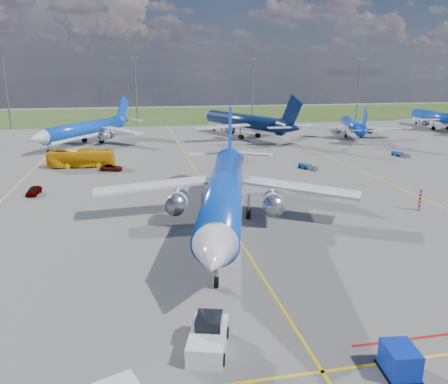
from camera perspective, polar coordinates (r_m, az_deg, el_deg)
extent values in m
plane|color=#545451|center=(46.09, 2.66, -7.29)|extent=(400.00, 400.00, 0.00)
cube|color=#2D4719|center=(192.35, -8.28, 9.92)|extent=(400.00, 80.00, 0.01)
cube|color=yellow|center=(74.15, -2.91, 1.51)|extent=(0.25, 160.00, 0.02)
cube|color=yellow|center=(29.56, 12.72, -21.91)|extent=(60.00, 0.25, 0.02)
cube|color=yellow|center=(85.43, -24.30, 2.01)|extent=(0.25, 120.00, 0.02)
cube|color=yellow|center=(92.45, 14.88, 3.79)|extent=(0.25, 120.00, 0.02)
cube|color=#A5140F|center=(34.54, 24.10, -17.00)|extent=(10.00, 0.25, 0.02)
cylinder|color=slate|center=(156.49, -26.50, 11.33)|extent=(0.50, 0.50, 22.00)
cube|color=slate|center=(156.41, -27.01, 15.44)|extent=(2.20, 0.50, 0.80)
cylinder|color=slate|center=(151.40, -11.41, 12.52)|extent=(0.50, 0.50, 22.00)
cube|color=slate|center=(151.31, -11.65, 16.79)|extent=(2.20, 0.50, 0.80)
cylinder|color=slate|center=(156.69, 3.74, 12.87)|extent=(0.50, 0.50, 22.00)
cube|color=slate|center=(156.62, 3.82, 17.00)|extent=(2.20, 0.50, 0.80)
cylinder|color=slate|center=(171.42, 17.09, 12.46)|extent=(0.50, 0.50, 22.00)
cube|color=slate|center=(171.35, 17.40, 16.22)|extent=(2.20, 0.50, 0.80)
cylinder|color=red|center=(63.36, 24.28, -0.88)|extent=(0.50, 0.50, 3.00)
cube|color=silver|center=(30.36, -2.10, -18.81)|extent=(3.48, 4.91, 1.37)
cube|color=black|center=(30.37, -1.97, -16.65)|extent=(2.16, 2.30, 0.95)
cube|color=slate|center=(32.71, -1.49, -16.27)|extent=(0.97, 2.51, 0.21)
cube|color=#0B27A4|center=(30.24, 21.97, -19.71)|extent=(2.06, 2.45, 1.81)
imported|color=#EBAD0D|center=(88.70, -18.14, 4.21)|extent=(12.68, 3.63, 3.49)
imported|color=#999999|center=(71.29, -23.59, 0.18)|extent=(1.98, 3.93, 1.29)
imported|color=#999999|center=(84.01, -14.48, 3.09)|extent=(4.55, 3.08, 1.16)
imported|color=#999999|center=(90.16, 1.84, 4.38)|extent=(3.45, 4.18, 1.14)
cube|color=#164C89|center=(84.73, 10.49, 3.35)|extent=(2.00, 2.52, 0.94)
cube|color=slate|center=(83.25, 11.58, 3.02)|extent=(1.64, 1.98, 0.77)
cube|color=#17498F|center=(93.20, -17.79, 4.05)|extent=(2.65, 3.37, 1.26)
cube|color=slate|center=(90.70, -18.70, 3.60)|extent=(2.17, 2.65, 1.03)
cube|color=#1B50A4|center=(103.47, 21.69, 4.68)|extent=(1.74, 2.54, 0.98)
cube|color=slate|center=(101.92, 22.61, 4.39)|extent=(1.45, 1.98, 0.80)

